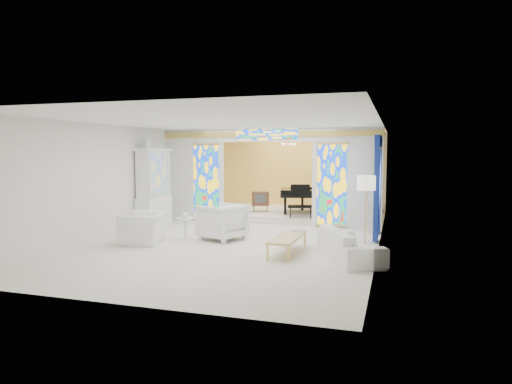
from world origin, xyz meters
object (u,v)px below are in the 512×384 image
(sofa, at_px, (349,244))
(china_cabinet, at_px, (154,188))
(armchair_right, at_px, (222,222))
(armchair_left, at_px, (144,228))
(grand_piano, at_px, (304,193))
(tv_console, at_px, (260,199))
(coffee_table, at_px, (287,238))

(sofa, bearing_deg, china_cabinet, 42.11)
(china_cabinet, height_order, armchair_right, china_cabinet)
(armchair_left, relative_size, armchair_right, 1.13)
(armchair_right, xyz_separation_m, sofa, (3.38, -1.21, -0.15))
(grand_piano, bearing_deg, sofa, -82.25)
(china_cabinet, distance_m, armchair_right, 3.20)
(armchair_right, height_order, tv_console, armchair_right)
(tv_console, bearing_deg, armchair_right, -102.06)
(armchair_right, distance_m, coffee_table, 2.26)
(coffee_table, relative_size, tv_console, 2.52)
(sofa, height_order, tv_console, tv_console)
(armchair_right, xyz_separation_m, tv_console, (-0.27, 4.39, 0.16))
(armchair_right, height_order, sofa, armchair_right)
(china_cabinet, relative_size, grand_piano, 0.99)
(armchair_right, bearing_deg, grand_piano, -172.71)
(sofa, distance_m, coffee_table, 1.40)
(china_cabinet, xyz_separation_m, coffee_table, (4.78, -2.47, -0.81))
(armchair_left, xyz_separation_m, sofa, (5.08, -0.22, -0.06))
(sofa, xyz_separation_m, grand_piano, (-2.17, 5.90, 0.55))
(china_cabinet, relative_size, coffee_table, 1.55)
(armchair_right, bearing_deg, armchair_left, -37.94)
(coffee_table, height_order, tv_console, tv_console)
(grand_piano, distance_m, tv_console, 1.53)
(armchair_left, bearing_deg, china_cabinet, -169.87)
(grand_piano, bearing_deg, coffee_table, -94.71)
(china_cabinet, distance_m, sofa, 6.75)
(china_cabinet, xyz_separation_m, armchair_left, (1.08, -2.40, -0.79))
(sofa, bearing_deg, grand_piano, -4.71)
(coffee_table, distance_m, grand_piano, 5.83)
(armchair_right, bearing_deg, coffee_table, 83.63)
(armchair_left, relative_size, grand_piano, 0.42)
(coffee_table, bearing_deg, china_cabinet, 152.66)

